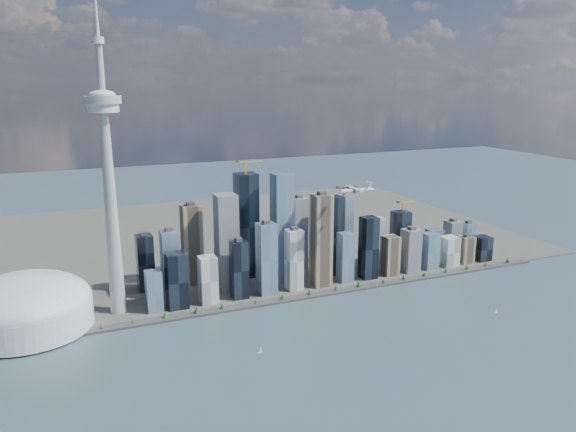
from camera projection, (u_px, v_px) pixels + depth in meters
name	position (u px, v px, depth m)	size (l,w,h in m)	color
ground	(366.00, 361.00, 788.50)	(4000.00, 4000.00, 0.00)	#35505D
seawall	(295.00, 298.00, 1011.49)	(1100.00, 22.00, 4.00)	#383838
land	(223.00, 236.00, 1413.85)	(1400.00, 900.00, 3.00)	#4C4C47
shoreline_trees	(295.00, 294.00, 1009.89)	(960.53, 7.20, 8.80)	#3F2D1E
skyscraper_cluster	(305.00, 245.00, 1095.29)	(736.00, 142.00, 233.23)	black
needle_tower	(108.00, 176.00, 895.55)	(56.00, 56.00, 550.50)	gray
dome_stadium	(26.00, 306.00, 879.72)	(200.00, 200.00, 86.00)	silver
airplane	(356.00, 190.00, 978.80)	(69.78, 61.71, 17.01)	silver
sailboat_west	(260.00, 351.00, 812.21)	(7.63, 2.25, 10.60)	white
sailboat_east	(496.00, 311.00, 951.63)	(7.36, 2.06, 10.25)	white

